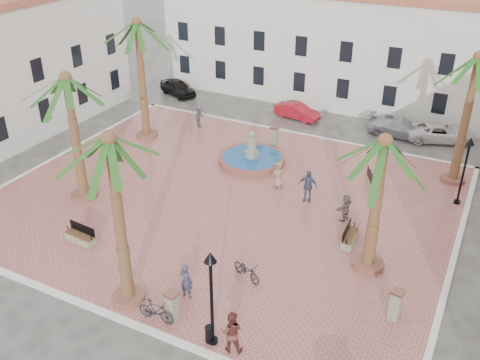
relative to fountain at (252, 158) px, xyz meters
The scene contains 34 objects.
ground 5.02m from the fountain, 82.59° to the right, with size 120.00×120.00×0.00m, color #56544F.
plaza 5.01m from the fountain, 82.59° to the right, with size 26.00×22.00×0.15m, color #B1635B.
kerb_n 6.09m from the fountain, 83.92° to the left, with size 26.30×0.30×0.16m, color silver.
kerb_s 15.97m from the fountain, 87.69° to the right, with size 26.30×0.30×0.16m, color silver.
kerb_e 14.52m from the fountain, 19.96° to the right, with size 0.30×22.30×0.16m, color silver.
kerb_w 13.32m from the fountain, 158.14° to the right, with size 0.30×22.30×0.16m, color silver.
building_north 15.66m from the fountain, 87.55° to the left, with size 30.40×7.40×9.50m.
fountain is the anchor object (origin of this frame).
palm_nw 11.41m from the fountain, behind, with size 5.04×5.04×8.68m.
palm_sw 12.69m from the fountain, 128.85° to the right, with size 5.06×5.06×7.69m.
palm_s 16.26m from the fountain, 85.94° to the right, with size 4.69×4.69×8.19m.
palm_e 13.69m from the fountain, 37.22° to the right, with size 5.08×5.08×7.04m.
palm_ne 14.57m from the fountain, 15.78° to the left, with size 4.99×4.99×8.26m.
bench_s 12.95m from the fountain, 107.51° to the right, with size 1.87×0.72×0.97m.
bench_e 10.48m from the fountain, 35.01° to the right, with size 0.66×1.83×0.95m.
bench_ne 8.12m from the fountain, ahead, with size 1.32×1.92×0.98m.
lamppost_s 16.61m from the fountain, 69.56° to the right, with size 0.49×0.49×4.51m.
lamppost_e 13.31m from the fountain, ahead, with size 0.46×0.46×4.20m.
bollard_se 15.43m from the fountain, 76.56° to the right, with size 0.60×0.60×1.45m.
bollard_n 3.09m from the fountain, 83.80° to the left, with size 0.61×0.61×1.49m.
bollard_e 16.02m from the fountain, 41.77° to the right, with size 0.63×0.63×1.53m.
litter_bin 16.34m from the fountain, 70.02° to the right, with size 0.39×0.39×0.75m, color black.
cyclist_a 13.87m from the fountain, 76.22° to the right, with size 0.64×0.42×1.75m, color #323650.
bicycle_a 12.21m from the fountain, 65.15° to the right, with size 0.61×1.75×0.92m, color black.
cyclist_b 16.72m from the fountain, 66.81° to the right, with size 0.92×0.72×1.89m, color #5E2923.
bicycle_b 15.64m from the fountain, 79.07° to the right, with size 0.49×1.73×1.04m, color black.
pedestrian_fountain_a 3.72m from the fountain, 38.05° to the right, with size 0.81×0.53×1.66m, color #897256.
pedestrian_fountain_b 5.94m from the fountain, 30.58° to the right, with size 1.15×0.48×1.95m, color #3B4C65.
pedestrian_north 7.30m from the fountain, 149.60° to the left, with size 1.19×0.68×1.84m, color #45454A.
pedestrian_east 8.72m from the fountain, 27.74° to the right, with size 1.46×0.46×1.57m, color #645B4E.
car_black 15.27m from the fountain, 141.77° to the left, with size 1.63×4.06×1.38m, color black.
car_red 9.08m from the fountain, 92.24° to the left, with size 1.30×3.74×1.23m, color #AA1521.
car_silver 12.08m from the fountain, 50.09° to the left, with size 1.92×4.73×1.37m, color #A0A2A9.
car_white 14.38m from the fountain, 42.51° to the left, with size 2.18×4.73×1.31m, color silver.
Camera 1 is at (13.29, -24.06, 16.31)m, focal length 40.00 mm.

